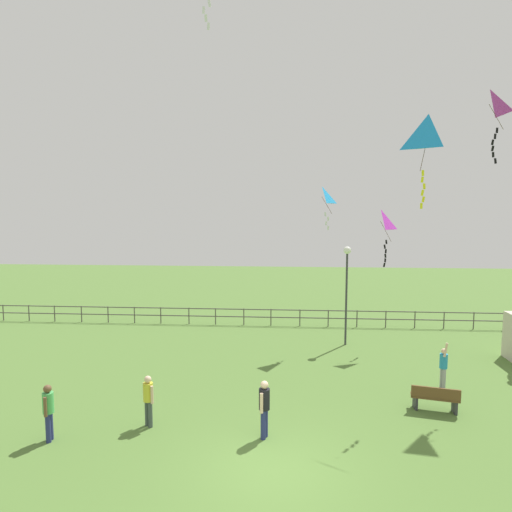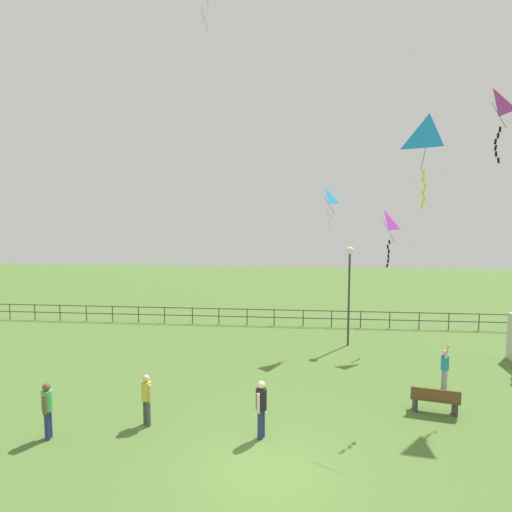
% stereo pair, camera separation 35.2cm
% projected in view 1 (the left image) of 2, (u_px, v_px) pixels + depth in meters
% --- Properties ---
extents(ground_plane, '(80.00, 80.00, 0.00)m').
position_uv_depth(ground_plane, '(272.00, 469.00, 11.25)').
color(ground_plane, '#517533').
extents(lamppost, '(0.36, 0.36, 4.80)m').
position_uv_depth(lamppost, '(347.00, 274.00, 21.26)').
color(lamppost, '#38383D').
rests_on(lamppost, ground_plane).
extents(park_bench, '(1.55, 0.73, 0.85)m').
position_uv_depth(park_bench, '(435.00, 398.00, 14.43)').
color(park_bench, brown).
rests_on(park_bench, ground_plane).
extents(person_0, '(0.40, 0.32, 1.58)m').
position_uv_depth(person_0, '(148.00, 397.00, 13.39)').
color(person_0, '#3F4C47').
rests_on(person_0, ground_plane).
extents(person_1, '(0.28, 0.47, 1.77)m').
position_uv_depth(person_1, '(443.00, 365.00, 16.25)').
color(person_1, '#99999E').
rests_on(person_1, ground_plane).
extents(person_2, '(0.31, 0.49, 1.70)m').
position_uv_depth(person_2, '(264.00, 405.00, 12.70)').
color(person_2, navy).
rests_on(person_2, ground_plane).
extents(person_3, '(0.31, 0.50, 1.65)m').
position_uv_depth(person_3, '(48.00, 409.00, 12.54)').
color(person_3, navy).
rests_on(person_3, ground_plane).
extents(kite_1, '(0.93, 1.11, 2.02)m').
position_uv_depth(kite_1, '(322.00, 198.00, 21.27)').
color(kite_1, '#198CD1').
extents(kite_2, '(0.88, 0.92, 2.58)m').
position_uv_depth(kite_2, '(490.00, 107.00, 16.08)').
color(kite_2, '#B22DB2').
extents(kite_3, '(0.95, 0.96, 2.66)m').
position_uv_depth(kite_3, '(381.00, 224.00, 21.11)').
color(kite_3, '#B22DB2').
extents(kite_4, '(1.27, 1.27, 3.10)m').
position_uv_depth(kite_4, '(428.00, 139.00, 15.11)').
color(kite_4, '#198CD1').
extents(waterfront_railing, '(36.05, 0.06, 0.95)m').
position_uv_depth(waterfront_railing, '(274.00, 315.00, 25.10)').
color(waterfront_railing, '#4C4742').
rests_on(waterfront_railing, ground_plane).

